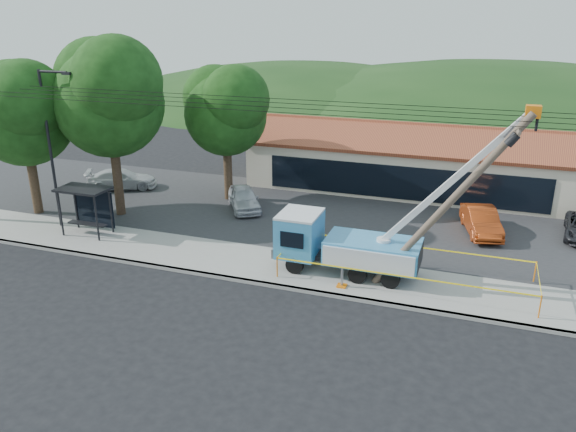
# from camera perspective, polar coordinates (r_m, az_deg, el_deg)

# --- Properties ---
(ground) EXTENTS (120.00, 120.00, 0.00)m
(ground) POSITION_cam_1_polar(r_m,az_deg,el_deg) (24.31, -4.03, -9.20)
(ground) COLOR black
(ground) RESTS_ON ground
(curb) EXTENTS (60.00, 0.25, 0.15)m
(curb) POSITION_cam_1_polar(r_m,az_deg,el_deg) (25.98, -2.20, -6.94)
(curb) COLOR gray
(curb) RESTS_ON ground
(sidewalk) EXTENTS (60.00, 4.00, 0.15)m
(sidewalk) POSITION_cam_1_polar(r_m,az_deg,el_deg) (27.58, -0.74, -5.26)
(sidewalk) COLOR gray
(sidewalk) RESTS_ON ground
(parking_lot) EXTENTS (60.00, 12.00, 0.10)m
(parking_lot) POSITION_cam_1_polar(r_m,az_deg,el_deg) (34.63, 3.82, 0.05)
(parking_lot) COLOR #28282B
(parking_lot) RESTS_ON ground
(strip_mall) EXTENTS (22.50, 8.53, 4.67)m
(strip_mall) POSITION_cam_1_polar(r_m,az_deg,el_deg) (40.88, 12.39, 5.43)
(strip_mall) COLOR beige
(strip_mall) RESTS_ON ground
(streetlight) EXTENTS (2.13, 0.22, 9.00)m
(streetlight) POSITION_cam_1_polar(r_m,az_deg,el_deg) (33.77, -22.87, 7.28)
(streetlight) COLOR black
(streetlight) RESTS_ON ground
(tree_west_near) EXTENTS (7.56, 6.72, 10.80)m
(tree_west_near) POSITION_cam_1_polar(r_m,az_deg,el_deg) (34.57, -17.80, 11.90)
(tree_west_near) COLOR #332316
(tree_west_near) RESTS_ON ground
(tree_west_far) EXTENTS (6.84, 6.08, 9.48)m
(tree_west_far) POSITION_cam_1_polar(r_m,az_deg,el_deg) (36.82, -25.39, 9.83)
(tree_west_far) COLOR #332316
(tree_west_far) RESTS_ON ground
(tree_lot) EXTENTS (6.30, 5.60, 8.94)m
(tree_lot) POSITION_cam_1_polar(r_m,az_deg,el_deg) (36.41, -6.37, 10.98)
(tree_lot) COLOR #332316
(tree_lot) RESTS_ON ground
(hill_west) EXTENTS (78.40, 56.00, 28.00)m
(hill_west) POSITION_cam_1_polar(r_m,az_deg,el_deg) (78.96, 1.83, 11.36)
(hill_west) COLOR #163613
(hill_west) RESTS_ON ground
(hill_center) EXTENTS (89.60, 64.00, 32.00)m
(hill_center) POSITION_cam_1_polar(r_m,az_deg,el_deg) (75.35, 20.53, 9.71)
(hill_center) COLOR #163613
(hill_center) RESTS_ON ground
(utility_truck) EXTENTS (10.91, 3.64, 8.32)m
(utility_truck) POSITION_cam_1_polar(r_m,az_deg,el_deg) (26.60, 5.76, -2.72)
(utility_truck) COLOR black
(utility_truck) RESTS_ON ground
(leaning_pole) EXTENTS (5.95, 1.80, 8.26)m
(leaning_pole) POSITION_cam_1_polar(r_m,az_deg,el_deg) (24.36, 16.59, 1.86)
(leaning_pole) COLOR brown
(leaning_pole) RESTS_ON ground
(bus_shelter) EXTENTS (2.79, 1.74, 2.67)m
(bus_shelter) POSITION_cam_1_polar(r_m,az_deg,el_deg) (32.90, -19.79, 1.59)
(bus_shelter) COLOR black
(bus_shelter) RESTS_ON ground
(caution_tape) EXTENTS (11.40, 3.52, 1.02)m
(caution_tape) POSITION_cam_1_polar(r_m,az_deg,el_deg) (26.50, 11.83, -4.82)
(caution_tape) COLOR orange
(caution_tape) RESTS_ON ground
(car_silver) EXTENTS (3.65, 4.40, 1.41)m
(car_silver) POSITION_cam_1_polar(r_m,az_deg,el_deg) (35.71, -4.46, 0.57)
(car_silver) COLOR silver
(car_silver) RESTS_ON ground
(car_red) EXTENTS (2.59, 4.69, 1.47)m
(car_red) POSITION_cam_1_polar(r_m,az_deg,el_deg) (33.54, 18.87, -1.81)
(car_red) COLOR #A03610
(car_red) RESTS_ON ground
(car_white) EXTENTS (5.11, 3.90, 1.38)m
(car_white) POSITION_cam_1_polar(r_m,az_deg,el_deg) (41.47, -16.43, 2.57)
(car_white) COLOR silver
(car_white) RESTS_ON ground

